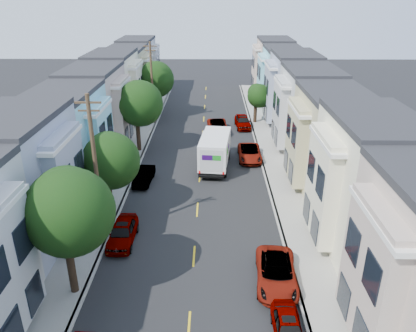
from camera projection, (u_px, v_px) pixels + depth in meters
ground at (194, 256)px, 26.13m from camera, size 160.00×160.00×0.00m
road_slab at (201, 164)px, 39.86m from camera, size 12.00×70.00×0.02m
curb_left at (139, 163)px, 39.90m from camera, size 0.30×70.00×0.15m
curb_right at (262, 164)px, 39.77m from camera, size 0.30×70.00×0.15m
sidewalk_left at (126, 163)px, 39.91m from camera, size 2.60×70.00×0.15m
sidewalk_right at (275, 164)px, 39.76m from camera, size 2.60×70.00×0.15m
centerline at (201, 164)px, 39.87m from camera, size 0.12×70.00×0.01m
townhouse_row_left at (88, 164)px, 39.98m from camera, size 5.00×70.00×8.50m
townhouse_row_right at (314, 165)px, 39.75m from camera, size 5.00×70.00×8.50m
tree_b at (68, 212)px, 20.92m from camera, size 4.70×4.70×7.60m
tree_c at (110, 161)px, 29.44m from camera, size 4.22×4.22×6.46m
tree_d at (139, 104)px, 41.00m from camera, size 4.70×4.70×7.53m
tree_e at (155, 80)px, 52.50m from camera, size 4.70×4.70×7.41m
tree_far_r at (258, 96)px, 50.76m from camera, size 2.98×2.98×5.01m
utility_pole_near at (96, 170)px, 25.96m from camera, size 1.60×0.26×10.00m
utility_pole_far at (152, 83)px, 49.77m from camera, size 1.60×0.26×10.00m
fedex_truck at (215, 149)px, 38.59m from camera, size 2.57×6.69×3.21m
lead_sedan at (218, 126)px, 48.54m from camera, size 2.76×5.19×1.39m
parked_left_c at (123, 233)px, 27.37m from camera, size 1.71×4.42×1.43m
parked_left_d at (144, 176)px, 35.80m from camera, size 1.59×3.90×1.27m
parked_right_a at (288, 329)px, 19.75m from camera, size 1.46×3.80×1.23m
parked_right_b at (276, 273)px, 23.49m from camera, size 2.67×5.13×1.38m
parked_right_c at (250, 153)px, 40.70m from camera, size 2.28×4.88×1.35m
parked_right_d at (243, 122)px, 50.08m from camera, size 2.08×4.76×1.51m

